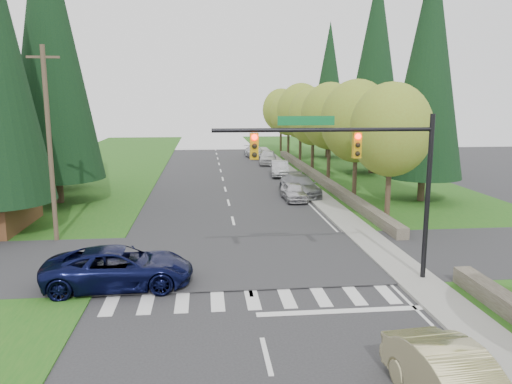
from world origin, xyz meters
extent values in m
plane|color=#28282B|center=(0.00, 0.00, 0.00)|extent=(120.00, 120.00, 0.00)
cube|color=#1E5617|center=(13.00, 20.00, 0.03)|extent=(14.00, 110.00, 0.06)
cube|color=#1E5617|center=(-13.00, 20.00, 0.03)|extent=(14.00, 110.00, 0.06)
cube|color=#28282B|center=(0.00, 8.00, 0.00)|extent=(120.00, 8.00, 0.10)
cube|color=gray|center=(6.90, 22.00, 0.07)|extent=(1.80, 80.00, 0.13)
cube|color=gray|center=(6.05, 22.00, 0.07)|extent=(0.20, 80.00, 0.13)
cube|color=#4C4438|center=(8.60, 30.00, 0.35)|extent=(0.70, 40.00, 0.70)
cylinder|color=black|center=(7.20, 4.50, 3.40)|extent=(0.20, 0.20, 6.80)
cylinder|color=black|center=(2.90, 4.50, 6.20)|extent=(8.60, 0.16, 0.16)
cube|color=#0C662D|center=(2.20, 4.55, 6.55)|extent=(2.20, 0.04, 0.35)
cube|color=#BF8C0C|center=(4.20, 4.50, 5.60)|extent=(0.32, 0.24, 1.00)
sphere|color=#FF0C05|center=(4.20, 4.36, 5.95)|extent=(0.22, 0.22, 0.22)
cube|color=#BF8C0C|center=(0.20, 4.50, 5.60)|extent=(0.32, 0.24, 1.00)
sphere|color=#FF0C05|center=(0.20, 4.36, 5.95)|extent=(0.22, 0.22, 0.22)
cylinder|color=#473828|center=(-9.50, 12.00, 5.00)|extent=(0.24, 0.24, 10.00)
cube|color=#473828|center=(-9.50, 12.00, 9.40)|extent=(1.60, 0.10, 0.12)
cylinder|color=#38281C|center=(9.20, 14.00, 2.38)|extent=(0.32, 0.32, 4.76)
ellipsoid|color=olive|center=(9.20, 14.00, 5.61)|extent=(4.80, 4.80, 5.52)
cylinder|color=#38281C|center=(9.30, 21.00, 2.46)|extent=(0.32, 0.32, 4.93)
ellipsoid|color=olive|center=(9.30, 21.00, 5.81)|extent=(5.20, 5.20, 5.98)
cylinder|color=#38281C|center=(9.10, 28.00, 2.52)|extent=(0.32, 0.32, 5.04)
ellipsoid|color=olive|center=(9.10, 28.00, 5.94)|extent=(5.00, 5.00, 5.75)
cylinder|color=#38281C|center=(9.20, 35.00, 2.41)|extent=(0.32, 0.32, 4.82)
ellipsoid|color=olive|center=(9.20, 35.00, 5.68)|extent=(5.00, 5.00, 5.75)
cylinder|color=#38281C|center=(9.30, 42.00, 2.58)|extent=(0.32, 0.32, 5.15)
ellipsoid|color=olive|center=(9.30, 42.00, 6.07)|extent=(5.40, 5.40, 6.21)
cylinder|color=#38281C|center=(9.10, 49.00, 2.35)|extent=(0.32, 0.32, 4.70)
ellipsoid|color=olive|center=(9.10, 49.00, 5.54)|extent=(4.80, 4.80, 5.52)
cylinder|color=#38281C|center=(9.20, 56.00, 2.49)|extent=(0.32, 0.32, 4.98)
ellipsoid|color=olive|center=(9.20, 56.00, 5.87)|extent=(5.20, 5.20, 5.98)
cylinder|color=#38281C|center=(-13.00, 14.00, 1.00)|extent=(0.50, 0.50, 2.00)
cylinder|color=#38281C|center=(-12.00, 22.00, 1.00)|extent=(0.50, 0.50, 2.00)
cone|color=black|center=(-12.00, 22.00, 11.30)|extent=(6.46, 6.46, 19.00)
cylinder|color=#38281C|center=(-14.00, 28.00, 1.00)|extent=(0.50, 0.50, 2.00)
cone|color=black|center=(-14.00, 28.00, 10.30)|extent=(5.78, 5.78, 17.00)
cylinder|color=#38281C|center=(14.00, 20.00, 1.00)|extent=(0.50, 0.50, 2.00)
cone|color=black|center=(14.00, 20.00, 9.80)|extent=(5.44, 5.44, 16.00)
cylinder|color=#38281C|center=(15.00, 34.00, 1.00)|extent=(0.50, 0.50, 2.00)
cone|color=black|center=(15.00, 34.00, 10.80)|extent=(6.12, 6.12, 18.00)
cylinder|color=#38281C|center=(14.00, 48.00, 1.00)|extent=(0.50, 0.50, 2.00)
cone|color=black|center=(14.00, 48.00, 9.30)|extent=(5.10, 5.10, 15.00)
imported|color=beige|center=(4.08, -4.17, 0.77)|extent=(2.11, 4.82, 1.54)
imported|color=#0A0E33|center=(-5.12, 5.00, 0.80)|extent=(5.92, 2.96, 1.61)
imported|color=silver|center=(4.85, 21.33, 0.67)|extent=(1.65, 3.95, 1.34)
imported|color=gray|center=(5.60, 23.02, 0.79)|extent=(2.82, 5.67, 1.58)
imported|color=#B0B1B5|center=(5.60, 33.16, 0.74)|extent=(2.06, 4.67, 1.49)
imported|color=silver|center=(5.59, 42.18, 0.81)|extent=(2.56, 4.99, 1.62)
imported|color=silver|center=(4.78, 48.64, 0.74)|extent=(2.72, 5.32, 1.48)
camera|label=1|loc=(-1.69, -14.29, 7.35)|focal=35.00mm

